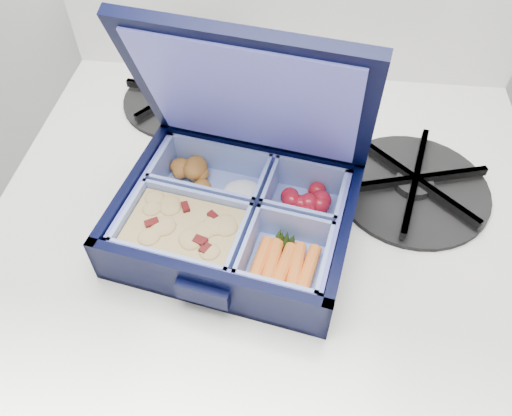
% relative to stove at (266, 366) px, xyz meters
% --- Properties ---
extents(stove, '(0.61, 0.61, 0.91)m').
position_rel_stove_xyz_m(stove, '(0.00, 0.00, 0.00)').
color(stove, white).
rests_on(stove, floor).
extents(bento_box, '(0.26, 0.22, 0.06)m').
position_rel_stove_xyz_m(bento_box, '(-0.03, -0.05, 0.48)').
color(bento_box, black).
rests_on(bento_box, stove).
extents(burner_grate, '(0.22, 0.22, 0.03)m').
position_rel_stove_xyz_m(burner_grate, '(0.16, 0.03, 0.47)').
color(burner_grate, black).
rests_on(burner_grate, stove).
extents(burner_grate_rear, '(0.18, 0.18, 0.02)m').
position_rel_stove_xyz_m(burner_grate_rear, '(-0.13, 0.17, 0.47)').
color(burner_grate_rear, black).
rests_on(burner_grate_rear, stove).
extents(fork, '(0.09, 0.18, 0.01)m').
position_rel_stove_xyz_m(fork, '(0.02, 0.07, 0.46)').
color(fork, '#A4A5AB').
rests_on(fork, stove).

